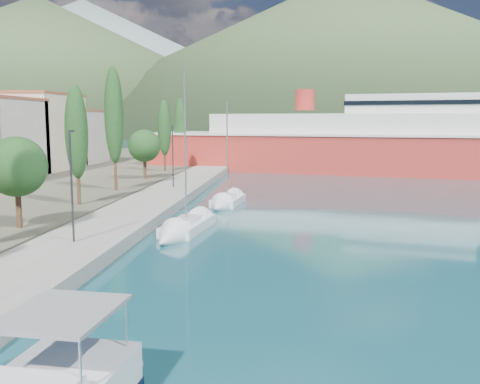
# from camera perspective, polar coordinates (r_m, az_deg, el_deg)

# --- Properties ---
(ground) EXTENTS (1400.00, 1400.00, 0.00)m
(ground) POSITION_cam_1_polar(r_m,az_deg,el_deg) (134.84, 4.62, 4.50)
(ground) COLOR #164C56
(quay) EXTENTS (5.00, 88.00, 0.80)m
(quay) POSITION_cam_1_polar(r_m,az_deg,el_deg) (42.89, -10.38, -1.82)
(quay) COLOR gray
(quay) RESTS_ON ground
(hills_far) EXTENTS (1480.00, 900.00, 180.00)m
(hills_far) POSITION_cam_1_polar(r_m,az_deg,el_deg) (651.48, 18.36, 13.44)
(hills_far) COLOR gray
(hills_far) RESTS_ON ground
(hills_near) EXTENTS (1010.00, 520.00, 115.00)m
(hills_near) POSITION_cam_1_polar(r_m,az_deg,el_deg) (400.80, 20.11, 13.19)
(hills_near) COLOR #3F5732
(hills_near) RESTS_ON ground
(tree_row) EXTENTS (3.74, 64.03, 11.71)m
(tree_row) POSITION_cam_1_polar(r_m,az_deg,el_deg) (48.80, -14.71, 5.78)
(tree_row) COLOR #47301E
(tree_row) RESTS_ON land_strip
(lamp_posts) EXTENTS (0.15, 44.75, 6.06)m
(lamp_posts) POSITION_cam_1_polar(r_m,az_deg,el_deg) (31.34, -16.57, 1.33)
(lamp_posts) COLOR #2D2D33
(lamp_posts) RESTS_ON quay
(sailboat_near) EXTENTS (3.20, 8.43, 11.83)m
(sailboat_near) POSITION_cam_1_polar(r_m,az_deg,el_deg) (34.36, -6.63, -4.28)
(sailboat_near) COLOR silver
(sailboat_near) RESTS_ON ground
(sailboat_mid) EXTENTS (2.98, 6.88, 9.79)m
(sailboat_mid) POSITION_cam_1_polar(r_m,az_deg,el_deg) (45.69, -1.78, -1.27)
(sailboat_mid) COLOR silver
(sailboat_mid) RESTS_ON ground
(ferry) EXTENTS (64.17, 26.68, 12.47)m
(ferry) POSITION_cam_1_polar(r_m,az_deg,el_deg) (78.46, 13.27, 4.84)
(ferry) COLOR red
(ferry) RESTS_ON ground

